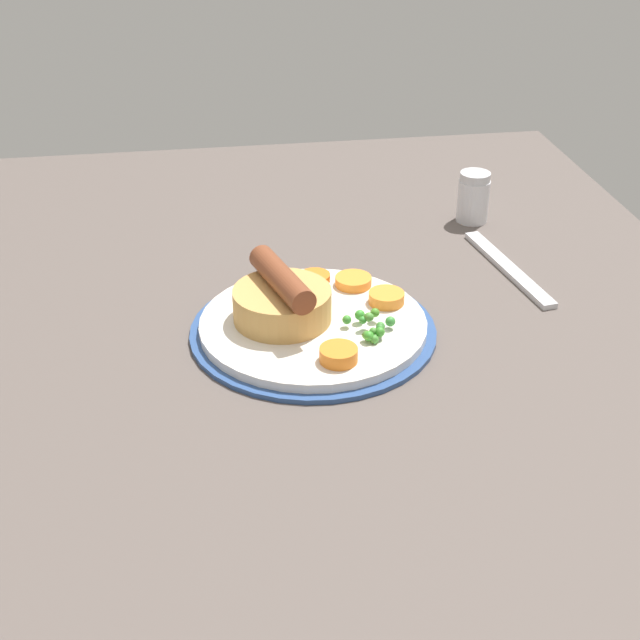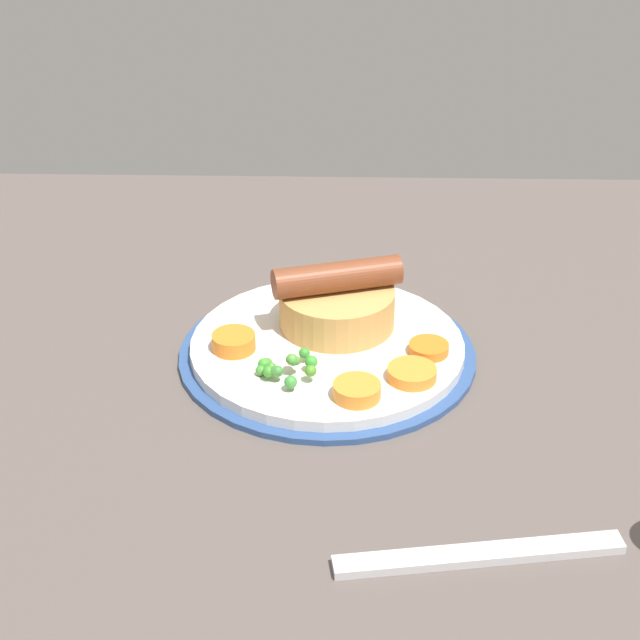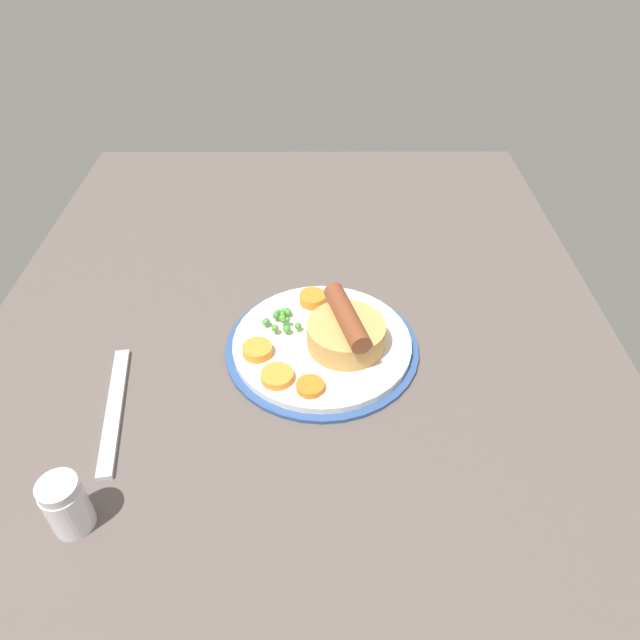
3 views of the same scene
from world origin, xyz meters
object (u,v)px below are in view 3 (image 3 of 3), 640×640
(sausage_pudding, at_px, (346,331))
(carrot_slice_3, at_px, (277,376))
(carrot_slice_2, at_px, (313,299))
(carrot_slice_1, at_px, (257,350))
(salt_shaker, at_px, (66,505))
(fork, at_px, (114,408))
(dinner_plate, at_px, (322,345))
(pea_pile, at_px, (281,319))
(carrot_slice_0, at_px, (310,386))

(sausage_pudding, distance_m, carrot_slice_3, 0.10)
(carrot_slice_2, distance_m, carrot_slice_3, 0.14)
(carrot_slice_1, height_order, salt_shaker, salt_shaker)
(sausage_pudding, xyz_separation_m, salt_shaker, (-0.22, 0.26, -0.00))
(fork, bearing_deg, carrot_slice_3, -88.24)
(fork, xyz_separation_m, salt_shaker, (-0.13, 0.00, 0.03))
(dinner_plate, relative_size, pea_pile, 4.82)
(dinner_plate, relative_size, carrot_slice_2, 6.91)
(dinner_plate, height_order, carrot_slice_0, carrot_slice_0)
(sausage_pudding, xyz_separation_m, carrot_slice_1, (-0.02, 0.10, -0.02))
(carrot_slice_3, distance_m, salt_shaker, 0.24)
(pea_pile, bearing_deg, dinner_plate, -120.98)
(pea_pile, bearing_deg, carrot_slice_3, 179.59)
(pea_pile, distance_m, carrot_slice_0, 0.11)
(salt_shaker, bearing_deg, sausage_pudding, -48.91)
(carrot_slice_0, distance_m, fork, 0.22)
(carrot_slice_2, bearing_deg, pea_pile, 138.05)
(carrot_slice_0, height_order, carrot_slice_3, carrot_slice_3)
(dinner_plate, xyz_separation_m, salt_shaker, (-0.23, 0.23, 0.02))
(carrot_slice_0, relative_size, carrot_slice_2, 0.92)
(carrot_slice_2, distance_m, salt_shaker, 0.37)
(carrot_slice_0, bearing_deg, salt_shaker, 125.30)
(carrot_slice_0, distance_m, carrot_slice_2, 0.15)
(carrot_slice_0, bearing_deg, sausage_pudding, -30.28)
(carrot_slice_2, bearing_deg, fork, 128.17)
(sausage_pudding, relative_size, salt_shaker, 1.73)
(sausage_pudding, height_order, fork, sausage_pudding)
(dinner_plate, height_order, carrot_slice_2, carrot_slice_2)
(dinner_plate, distance_m, salt_shaker, 0.32)
(pea_pile, distance_m, carrot_slice_1, 0.06)
(carrot_slice_3, distance_m, fork, 0.18)
(fork, bearing_deg, carrot_slice_1, -72.75)
(sausage_pudding, distance_m, carrot_slice_1, 0.11)
(carrot_slice_2, bearing_deg, sausage_pudding, -153.23)
(sausage_pudding, xyz_separation_m, carrot_slice_0, (-0.07, 0.04, -0.02))
(dinner_plate, relative_size, fork, 1.31)
(sausage_pudding, bearing_deg, carrot_slice_3, 109.35)
(pea_pile, relative_size, carrot_slice_1, 1.39)
(carrot_slice_3, bearing_deg, carrot_slice_1, 31.51)
(dinner_plate, height_order, carrot_slice_3, carrot_slice_3)
(carrot_slice_3, xyz_separation_m, salt_shaker, (-0.17, 0.18, 0.01))
(fork, relative_size, salt_shaker, 2.95)
(sausage_pudding, distance_m, pea_pile, 0.09)
(carrot_slice_3, bearing_deg, pea_pile, -0.41)
(pea_pile, distance_m, carrot_slice_3, 0.09)
(carrot_slice_0, xyz_separation_m, carrot_slice_2, (0.15, -0.00, 0.00))
(carrot_slice_2, height_order, fork, carrot_slice_2)
(dinner_plate, bearing_deg, pea_pile, 59.02)
(carrot_slice_3, height_order, salt_shaker, salt_shaker)
(sausage_pudding, height_order, salt_shaker, sausage_pudding)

